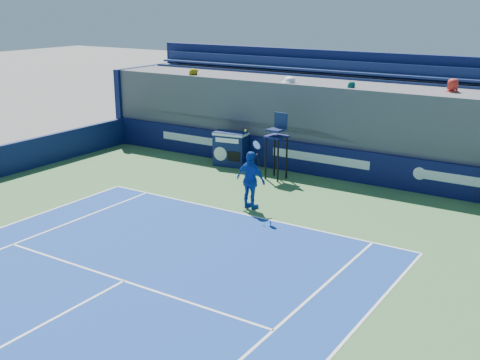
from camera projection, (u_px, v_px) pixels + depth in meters
The scene contains 5 objects.
back_hoarding at pixel (320, 161), 22.76m from camera, with size 20.40×0.21×1.20m.
match_clock at pixel (231, 148), 24.14m from camera, with size 1.42×0.92×1.40m.
umpire_chair at pixel (277, 139), 22.14m from camera, with size 0.77×0.77×2.48m.
tennis_player at pixel (251, 180), 19.08m from camera, with size 1.15×0.59×2.57m.
stadium_seating at pixel (343, 120), 24.05m from camera, with size 21.00×4.05×4.40m.
Camera 1 is at (9.41, -3.03, 6.44)m, focal length 45.00 mm.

